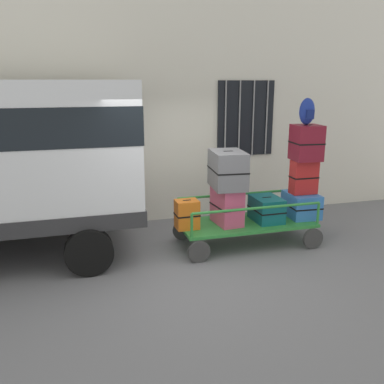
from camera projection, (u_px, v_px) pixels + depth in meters
ground_plane at (190, 260)px, 6.67m from camera, size 40.00×40.00×0.00m
building_wall at (159, 94)px, 8.12m from camera, size 12.00×0.38×5.00m
luggage_cart at (246, 226)px, 7.24m from camera, size 2.35×1.07×0.40m
cart_railing at (247, 203)px, 7.13m from camera, size 2.25×0.93×0.40m
suitcase_left_bottom at (187, 214)px, 6.85m from camera, size 0.38×0.31×0.48m
suitcase_midleft_bottom at (227, 206)px, 7.06m from camera, size 0.43×0.64×0.63m
suitcase_midleft_middle at (228, 170)px, 6.90m from camera, size 0.59×0.81×0.61m
suitcase_center_bottom at (266, 209)px, 7.24m from camera, size 0.46×0.62×0.42m
suitcase_midright_bottom at (301, 205)px, 7.48m from camera, size 0.55×0.68×0.43m
suitcase_midright_middle at (304, 177)px, 7.33m from camera, size 0.46×0.27×0.59m
suitcase_midright_top at (306, 143)px, 7.17m from camera, size 0.50×0.51×0.61m
backpack at (307, 112)px, 7.01m from camera, size 0.27×0.22×0.44m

